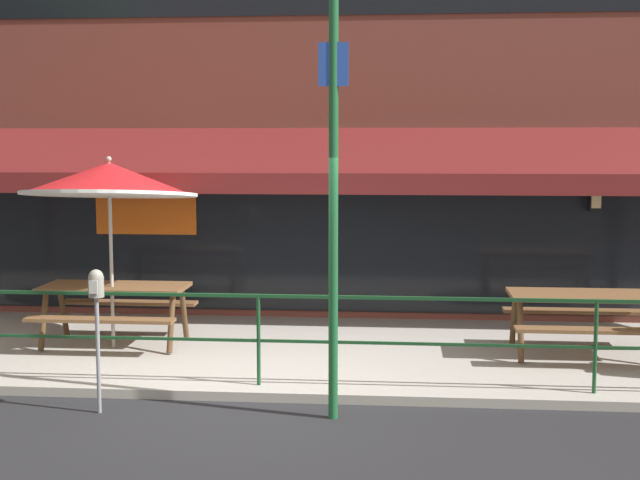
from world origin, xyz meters
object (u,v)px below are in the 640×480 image
picnic_table_left (115,298)px  picnic_table_centre (586,306)px  patio_umbrella_left (109,180)px  parking_meter_far (96,297)px  street_sign_pole (333,170)px

picnic_table_left → picnic_table_centre: size_ratio=1.00×
patio_umbrella_left → parking_meter_far: patio_umbrella_left is taller
picnic_table_centre → street_sign_pole: 4.04m
picnic_table_left → street_sign_pole: street_sign_pole is taller
picnic_table_centre → parking_meter_far: bearing=-155.2°
picnic_table_centre → street_sign_pole: size_ratio=0.39×
picnic_table_left → parking_meter_far: 2.57m
picnic_table_left → picnic_table_centre: bearing=-0.8°
parking_meter_far → street_sign_pole: (2.30, 0.03, 1.24)m
parking_meter_far → picnic_table_centre: bearing=24.8°
patio_umbrella_left → street_sign_pole: 3.75m
picnic_table_centre → patio_umbrella_left: 5.95m
picnic_table_left → patio_umbrella_left: (-0.00, -0.10, 1.47)m
patio_umbrella_left → parking_meter_far: (0.63, -2.36, -1.03)m
picnic_table_centre → street_sign_pole: bearing=-140.4°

